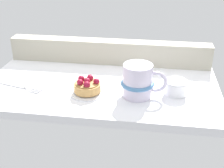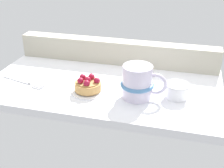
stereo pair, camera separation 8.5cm
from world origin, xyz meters
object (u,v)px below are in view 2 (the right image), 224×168
raspberry_tart (88,84)px  dessert_fork (23,82)px  coffee_mug (138,82)px  sugar_bowl (177,90)px  dessert_plate (88,91)px

raspberry_tart → dessert_fork: bearing=178.3°
coffee_mug → sugar_bowl: (10.63, 2.83, -2.43)cm
raspberry_tart → sugar_bowl: bearing=7.6°
sugar_bowl → dessert_fork: bearing=-176.7°
dessert_plate → raspberry_tart: bearing=146.8°
raspberry_tart → sugar_bowl: raspberry_tart is taller
coffee_mug → sugar_bowl: size_ratio=1.89×
dessert_plate → sugar_bowl: sugar_bowl is taller
coffee_mug → dessert_fork: size_ratio=0.77×
dessert_fork → sugar_bowl: bearing=3.3°
raspberry_tart → dessert_fork: raspberry_tart is taller
raspberry_tart → coffee_mug: bearing=2.1°
raspberry_tart → sugar_bowl: 25.36cm
raspberry_tart → coffee_mug: 14.68cm
dessert_fork → sugar_bowl: size_ratio=2.44×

